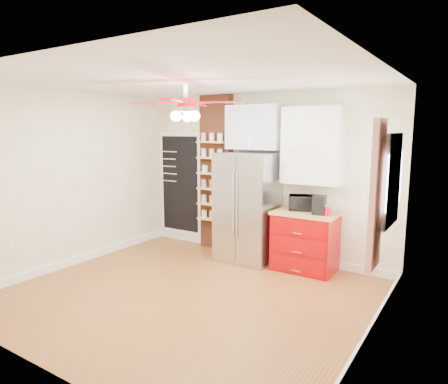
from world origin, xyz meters
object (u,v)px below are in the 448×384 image
Objects in this scene: canister_left at (328,211)px; coffee_maker at (319,205)px; red_cabinet at (305,241)px; pantry_jar_oats at (205,169)px; fridge at (248,207)px; toaster_oven at (303,203)px; ceiling_fan at (186,103)px.

coffee_maker is at bearing 163.44° from canister_left.
red_cabinet is 0.63m from coffee_maker.
canister_left is (0.37, -0.12, 0.52)m from red_cabinet.
canister_left is 2.35m from pantry_jar_oats.
red_cabinet is 0.65m from canister_left.
red_cabinet is (0.97, 0.05, -0.42)m from fridge.
fridge reaches higher than toaster_oven.
red_cabinet is 2.75m from ceiling_fan.
pantry_jar_oats is (-1.83, 0.02, 0.42)m from toaster_oven.
ceiling_fan is at bearing -88.24° from fridge.
ceiling_fan is 5.06× the size of coffee_maker.
canister_left is at bearing -5.67° from pantry_jar_oats.
canister_left is at bearing -23.07° from coffee_maker.
toaster_oven reaches higher than canister_left.
toaster_oven is 2.94× the size of canister_left.
pantry_jar_oats reaches higher than coffee_maker.
pantry_jar_oats is at bearing 158.82° from toaster_oven.
canister_left is at bearing -44.45° from toaster_oven.
ceiling_fan is at bearing -60.67° from pantry_jar_oats.
fridge reaches higher than red_cabinet.
fridge is 12.46× the size of canister_left.
ceiling_fan reaches higher than fridge.
toaster_oven is at bearing 136.15° from red_cabinet.
toaster_oven is at bearing 64.90° from ceiling_fan.
ceiling_fan is at bearing -118.71° from red_cabinet.
red_cabinet is 2.28× the size of toaster_oven.
ceiling_fan is (-0.92, -1.68, 1.97)m from red_cabinet.
fridge is 1.35m from canister_left.
pantry_jar_oats is at bearing 119.33° from ceiling_fan.
pantry_jar_oats is at bearing 168.56° from coffee_maker.
fridge is at bearing -9.54° from pantry_jar_oats.
canister_left is at bearing -17.59° from red_cabinet.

